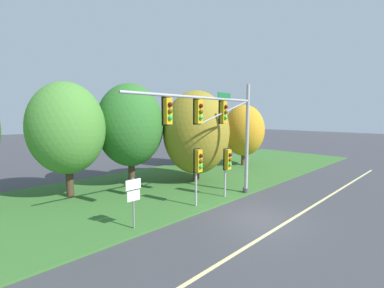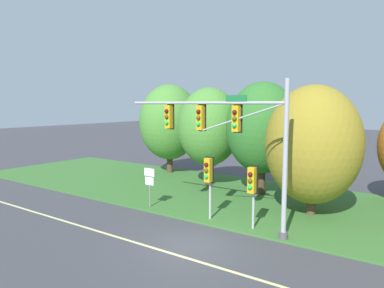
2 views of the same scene
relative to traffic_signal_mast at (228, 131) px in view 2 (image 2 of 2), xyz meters
name	(u,v)px [view 2 (image 2 of 2)]	position (x,y,z in m)	size (l,w,h in m)	color
ground_plane	(190,245)	(-0.22, -2.80, -4.72)	(160.00, 160.00, 0.00)	#3D3D42
lane_stripe	(172,254)	(-0.22, -4.00, -4.72)	(36.00, 0.16, 0.01)	beige
grass_verge	(270,202)	(-0.22, 5.45, -4.67)	(48.00, 11.50, 0.10)	#386B2D
traffic_signal_mast	(228,131)	(0.00, 0.00, 0.00)	(9.13, 0.49, 7.01)	#9EA0A5
pedestrian_signal_near_kerb	(252,184)	(1.16, 0.25, -2.42)	(0.46, 0.55, 3.05)	#9EA0A5
pedestrian_signal_further_along	(209,174)	(-1.33, 0.32, -2.25)	(0.46, 0.55, 3.26)	#9EA0A5
route_sign_post	(150,181)	(-5.38, 0.33, -3.12)	(0.75, 0.08, 2.30)	slate
tree_nearest_road	(169,122)	(-11.33, 9.42, -0.30)	(5.13, 5.13, 7.55)	#4C3823
tree_left_of_mast	(209,127)	(-5.80, 7.15, -0.36)	(4.49, 4.49, 7.08)	#423021
tree_behind_signpost	(263,128)	(-1.54, 6.98, -0.27)	(4.75, 4.75, 7.33)	#423021
tree_mid_verge	(313,145)	(2.61, 4.42, -0.86)	(5.06, 5.06, 6.93)	#4C3823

